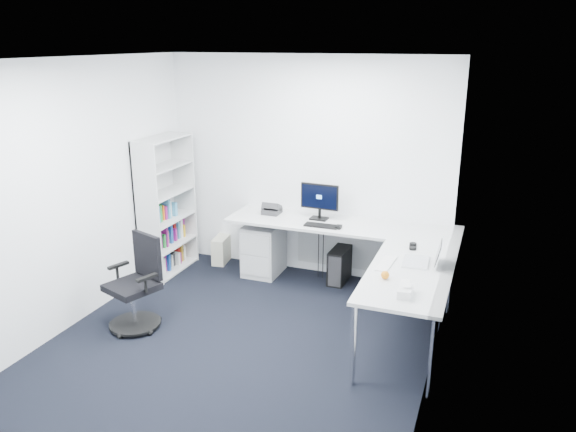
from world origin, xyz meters
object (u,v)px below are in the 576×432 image
(bookshelf, at_px, (166,206))
(laptop, at_px, (416,251))
(task_chair, at_px, (132,284))
(l_desk, at_px, (332,266))
(monitor, at_px, (319,201))

(bookshelf, xyz_separation_m, laptop, (3.17, -0.61, 0.05))
(task_chair, bearing_deg, l_desk, 58.85)
(task_chair, bearing_deg, bookshelf, 127.83)
(task_chair, height_order, laptop, laptop)
(l_desk, relative_size, task_chair, 2.80)
(l_desk, xyz_separation_m, task_chair, (-1.70, -1.39, 0.09))
(bookshelf, bearing_deg, laptop, -10.96)
(l_desk, distance_m, task_chair, 2.20)
(bookshelf, relative_size, laptop, 4.91)
(task_chair, distance_m, laptop, 2.86)
(l_desk, distance_m, monitor, 0.80)
(l_desk, height_order, monitor, monitor)
(task_chair, xyz_separation_m, monitor, (1.41, 1.81, 0.53))
(monitor, bearing_deg, l_desk, -52.45)
(l_desk, xyz_separation_m, laptop, (1.00, -0.56, 0.52))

